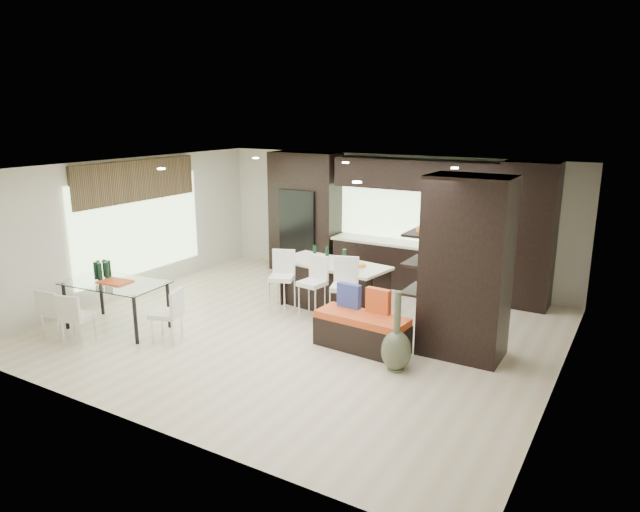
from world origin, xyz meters
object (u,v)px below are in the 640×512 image
Objects in this scene: stool_left at (282,289)px; chair_near at (78,320)px; stool_mid at (312,295)px; stool_right at (344,300)px; floor_vase at (397,331)px; chair_far at (57,315)px; kitchen_island at (333,285)px; bench at (362,332)px; chair_end at (166,318)px; dining_table at (117,305)px.

chair_near is (-1.99, -2.76, -0.08)m from stool_left.
stool_right reaches higher than stool_mid.
floor_vase is 1.50× the size of chair_near.
chair_far is (-3.79, -2.75, -0.10)m from stool_right.
stool_left reaches higher than kitchen_island.
bench is at bearing 150.60° from floor_vase.
stool_right is 1.24× the size of chair_near.
chair_end is (-1.49, -2.00, -0.06)m from stool_mid.
chair_near is at bearing 104.56° from chair_end.
bench is 0.86× the size of dining_table.
stool_mid is at bearing -55.94° from chair_end.
chair_end is at bearing 14.62° from chair_far.
bench is 4.92m from chair_far.
dining_table is at bearing -157.66° from bench.
kitchen_island is 2.59× the size of chair_end.
chair_far is (-5.22, -1.65, -0.20)m from floor_vase.
floor_vase reaches higher than stool_left.
stool_left is at bearing -171.62° from stool_mid.
kitchen_island is 2.79m from floor_vase.
stool_left is 2.82m from dining_table.
bench is at bearing 13.76° from chair_near.
bench is 4.46m from chair_near.
chair_near is (-2.63, -3.52, -0.04)m from kitchen_island.
stool_mid is at bearing 31.32° from chair_far.
kitchen_island reaches higher than bench.
dining_table reaches higher than chair_far.
stool_left is 2.92m from floor_vase.
stool_left is at bearing 37.74° from chair_far.
stool_right is 0.57× the size of dining_table.
dining_table is at bearing -169.30° from floor_vase.
bench is (1.32, -1.44, -0.15)m from kitchen_island.
stool_left is at bearing -42.39° from chair_end.
chair_near is at bearing -118.81° from kitchen_island.
chair_near is (-3.94, -2.07, 0.11)m from bench.
kitchen_island is at bearing 38.18° from chair_far.
dining_table is at bearing 45.38° from chair_far.
kitchen_island is at bearing -47.72° from chair_end.
floor_vase reaches higher than stool_right.
stool_left is 3.73m from chair_far.
floor_vase is at bearing -34.17° from kitchen_island.
chair_near is at bearing -10.49° from chair_far.
chair_end is (-3.55, -0.89, -0.18)m from floor_vase.
dining_table is at bearing -134.49° from stool_mid.
chair_end is (1.66, 0.76, 0.02)m from chair_far.
floor_vase is 5.47m from chair_far.
kitchen_island is 2.22× the size of stool_left.
chair_far is at bearing -162.03° from stool_right.
kitchen_island is 1.77× the size of floor_vase.
chair_near is 0.97× the size of chair_end.
chair_far is (-3.15, -3.51, -0.05)m from kitchen_island.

